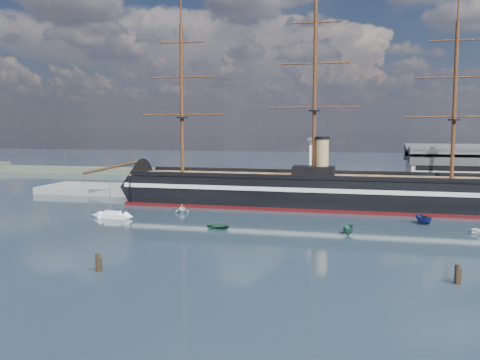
# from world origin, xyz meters

# --- Properties ---
(ground) EXTENTS (600.00, 600.00, 0.00)m
(ground) POSITION_xyz_m (0.00, 40.00, 0.00)
(ground) COLOR #1F2C38
(ground) RESTS_ON ground
(quay) EXTENTS (180.00, 18.00, 2.00)m
(quay) POSITION_xyz_m (10.00, 76.00, 0.00)
(quay) COLOR slate
(quay) RESTS_ON ground
(quay_tower) EXTENTS (5.00, 5.00, 15.00)m
(quay_tower) POSITION_xyz_m (3.00, 73.00, 9.75)
(quay_tower) COLOR silver
(quay_tower) RESTS_ON ground
(shoreline) EXTENTS (120.00, 10.00, 4.00)m
(shoreline) POSITION_xyz_m (-139.23, 135.00, 1.45)
(shoreline) COLOR #3F4C38
(shoreline) RESTS_ON ground
(warship) EXTENTS (113.05, 18.14, 53.94)m
(warship) POSITION_xyz_m (-0.54, 60.00, 4.04)
(warship) COLOR black
(warship) RESTS_ON ground
(sailboat) EXTENTS (7.31, 3.26, 11.29)m
(sailboat) POSITION_xyz_m (-38.11, 34.43, 0.72)
(sailboat) COLOR white
(sailboat) RESTS_ON ground
(motorboat_b) EXTENTS (1.76, 3.08, 1.35)m
(motorboat_b) POSITION_xyz_m (-12.31, 28.09, 0.00)
(motorboat_b) COLOR #1B4B2E
(motorboat_b) RESTS_ON ground
(motorboat_c) EXTENTS (5.68, 2.40, 2.22)m
(motorboat_c) POSITION_xyz_m (12.70, 27.48, 0.00)
(motorboat_c) COLOR #28624E
(motorboat_c) RESTS_ON ground
(motorboat_d) EXTENTS (6.37, 4.65, 2.14)m
(motorboat_d) POSITION_xyz_m (-25.80, 45.01, 0.00)
(motorboat_d) COLOR white
(motorboat_d) RESTS_ON ground
(motorboat_f) EXTENTS (6.15, 4.74, 2.34)m
(motorboat_f) POSITION_xyz_m (27.55, 42.23, 0.00)
(motorboat_f) COLOR navy
(motorboat_f) RESTS_ON ground
(piling_near_left) EXTENTS (0.64, 0.64, 3.24)m
(piling_near_left) POSITION_xyz_m (-20.34, -5.68, 0.00)
(piling_near_left) COLOR black
(piling_near_left) RESTS_ON ground
(piling_near_right) EXTENTS (0.64, 0.64, 3.27)m
(piling_near_right) POSITION_xyz_m (27.16, -0.51, 0.00)
(piling_near_right) COLOR black
(piling_near_right) RESTS_ON ground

